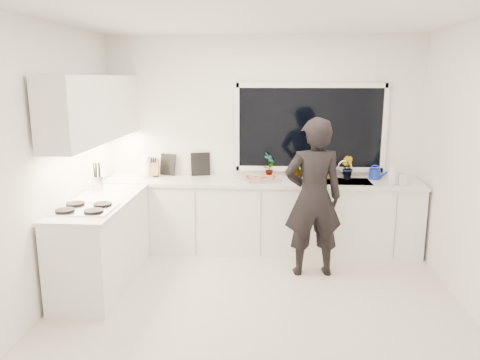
{
  "coord_description": "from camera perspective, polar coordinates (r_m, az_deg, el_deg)",
  "views": [
    {
      "loc": [
        0.12,
        -4.26,
        2.18
      ],
      "look_at": [
        -0.2,
        0.4,
        1.15
      ],
      "focal_mm": 35.0,
      "sensor_mm": 36.0,
      "label": 1
    }
  ],
  "objects": [
    {
      "name": "floor",
      "position": [
        4.79,
        2.13,
        -14.77
      ],
      "size": [
        4.0,
        3.5,
        0.02
      ],
      "primitive_type": "cube",
      "color": "beige",
      "rests_on": "ground"
    },
    {
      "name": "wall_back",
      "position": [
        6.08,
        2.77,
        4.58
      ],
      "size": [
        4.0,
        0.02,
        2.7
      ],
      "primitive_type": "cube",
      "color": "white",
      "rests_on": "ground"
    },
    {
      "name": "wall_left",
      "position": [
        4.83,
        -22.29,
        1.61
      ],
      "size": [
        0.02,
        3.5,
        2.7
      ],
      "primitive_type": "cube",
      "color": "white",
      "rests_on": "ground"
    },
    {
      "name": "ceiling",
      "position": [
        4.29,
        2.44,
        19.51
      ],
      "size": [
        4.0,
        3.5,
        0.02
      ],
      "primitive_type": "cube",
      "color": "white",
      "rests_on": "wall_back"
    },
    {
      "name": "window",
      "position": [
        6.04,
        8.52,
        6.32
      ],
      "size": [
        1.8,
        0.02,
        1.0
      ],
      "primitive_type": "cube",
      "color": "black",
      "rests_on": "wall_back"
    },
    {
      "name": "base_cabinets_back",
      "position": [
        5.97,
        2.61,
        -4.52
      ],
      "size": [
        3.92,
        0.58,
        0.88
      ],
      "primitive_type": "cube",
      "color": "white",
      "rests_on": "floor"
    },
    {
      "name": "base_cabinets_left",
      "position": [
        5.24,
        -16.43,
        -7.48
      ],
      "size": [
        0.58,
        1.6,
        0.88
      ],
      "primitive_type": "cube",
      "color": "white",
      "rests_on": "floor"
    },
    {
      "name": "countertop_back",
      "position": [
        5.84,
        2.66,
        -0.23
      ],
      "size": [
        3.94,
        0.62,
        0.04
      ],
      "primitive_type": "cube",
      "color": "silver",
      "rests_on": "base_cabinets_back"
    },
    {
      "name": "countertop_left",
      "position": [
        5.11,
        -16.74,
        -2.62
      ],
      "size": [
        0.62,
        1.6,
        0.04
      ],
      "primitive_type": "cube",
      "color": "silver",
      "rests_on": "base_cabinets_left"
    },
    {
      "name": "upper_cabinets",
      "position": [
        5.32,
        -17.29,
        8.33
      ],
      "size": [
        0.34,
        2.1,
        0.7
      ],
      "primitive_type": "cube",
      "color": "white",
      "rests_on": "wall_left"
    },
    {
      "name": "sink",
      "position": [
        5.93,
        12.85,
        -0.63
      ],
      "size": [
        0.58,
        0.42,
        0.14
      ],
      "primitive_type": "cube",
      "color": "silver",
      "rests_on": "countertop_back"
    },
    {
      "name": "faucet",
      "position": [
        6.09,
        12.64,
        1.26
      ],
      "size": [
        0.03,
        0.03,
        0.22
      ],
      "primitive_type": "cylinder",
      "color": "silver",
      "rests_on": "countertop_back"
    },
    {
      "name": "stovetop",
      "position": [
        4.79,
        -18.44,
        -3.28
      ],
      "size": [
        0.56,
        0.48,
        0.03
      ],
      "primitive_type": "cube",
      "color": "black",
      "rests_on": "countertop_left"
    },
    {
      "name": "person",
      "position": [
        5.19,
        8.91,
        -2.16
      ],
      "size": [
        0.69,
        0.5,
        1.77
      ],
      "primitive_type": "imported",
      "rotation": [
        0.0,
        0.0,
        3.26
      ],
      "color": "black",
      "rests_on": "floor"
    },
    {
      "name": "pizza_tray",
      "position": [
        5.82,
        2.53,
        0.07
      ],
      "size": [
        0.54,
        0.48,
        0.03
      ],
      "primitive_type": "cube",
      "rotation": [
        0.0,
        0.0,
        0.41
      ],
      "color": "silver",
      "rests_on": "countertop_back"
    },
    {
      "name": "pizza",
      "position": [
        5.81,
        2.53,
        0.23
      ],
      "size": [
        0.49,
        0.43,
        0.01
      ],
      "primitive_type": "cube",
      "rotation": [
        0.0,
        0.0,
        0.41
      ],
      "color": "#B93A18",
      "rests_on": "pizza_tray"
    },
    {
      "name": "watering_can",
      "position": [
        6.13,
        16.09,
        0.71
      ],
      "size": [
        0.14,
        0.14,
        0.13
      ],
      "primitive_type": "cylinder",
      "rotation": [
        0.0,
        0.0,
        0.01
      ],
      "color": "#132BB7",
      "rests_on": "countertop_back"
    },
    {
      "name": "paper_towel_roll",
      "position": [
        6.13,
        -11.33,
        1.58
      ],
      "size": [
        0.12,
        0.12,
        0.26
      ],
      "primitive_type": "cylinder",
      "rotation": [
        0.0,
        0.0,
        -0.1
      ],
      "color": "white",
      "rests_on": "countertop_back"
    },
    {
      "name": "knife_block",
      "position": [
        6.15,
        -10.48,
        1.46
      ],
      "size": [
        0.14,
        0.12,
        0.22
      ],
      "primitive_type": "cube",
      "rotation": [
        0.0,
        0.0,
        0.15
      ],
      "color": "#967146",
      "rests_on": "countertop_back"
    },
    {
      "name": "utensil_crock",
      "position": [
        5.56,
        -16.94,
        -0.37
      ],
      "size": [
        0.14,
        0.14,
        0.16
      ],
      "primitive_type": "cylinder",
      "rotation": [
        0.0,
        0.0,
        -0.04
      ],
      "color": "#ACADB1",
      "rests_on": "countertop_left"
    },
    {
      "name": "picture_frame_large",
      "position": [
        6.2,
        -8.79,
        1.9
      ],
      "size": [
        0.21,
        0.1,
        0.28
      ],
      "primitive_type": "cube",
      "rotation": [
        0.0,
        0.0,
        -0.36
      ],
      "color": "black",
      "rests_on": "countertop_back"
    },
    {
      "name": "picture_frame_small",
      "position": [
        6.12,
        -4.83,
        1.95
      ],
      "size": [
        0.25,
        0.08,
        0.3
      ],
      "primitive_type": "cube",
      "rotation": [
        0.0,
        0.0,
        0.24
      ],
      "color": "black",
      "rests_on": "countertop_back"
    },
    {
      "name": "herb_plants",
      "position": [
        6.0,
        9.07,
        1.53
      ],
      "size": [
        1.16,
        0.26,
        0.32
      ],
      "color": "#26662D",
      "rests_on": "countertop_back"
    },
    {
      "name": "soap_bottles",
      "position": [
        5.87,
        18.52,
        0.63
      ],
      "size": [
        0.23,
        0.12,
        0.28
      ],
      "color": "#D8BF66",
      "rests_on": "countertop_back"
    }
  ]
}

